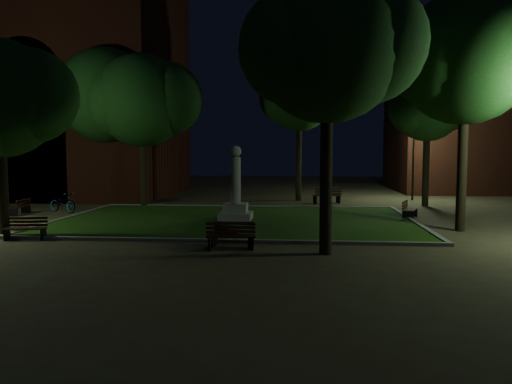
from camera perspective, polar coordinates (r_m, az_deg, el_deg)
ground at (r=19.83m, az=-3.07°, el=-4.14°), size 80.00×80.00×0.00m
lawn at (r=21.78m, az=-2.33°, el=-3.23°), size 15.00×10.00×0.08m
lawn_kerb at (r=21.78m, az=-2.33°, el=-3.17°), size 15.40×10.40×0.12m
monument at (r=21.68m, az=-2.34°, el=-0.83°), size 1.40×1.40×3.20m
building_main at (r=38.29m, az=-24.58°, el=10.82°), size 20.00×12.00×15.00m
building_far at (r=42.33m, az=26.40°, el=8.26°), size 16.00×10.00×12.00m
tree_west at (r=19.69m, az=-27.08°, el=9.50°), size 5.06×4.13×6.94m
tree_north_wl at (r=27.80m, az=-12.68°, el=10.17°), size 6.10×4.98×8.23m
tree_north_er at (r=30.64m, az=5.12°, el=10.75°), size 5.08×4.14×8.35m
tree_ne at (r=29.14m, az=19.19°, el=9.18°), size 4.64×3.79×7.34m
tree_east at (r=20.73m, az=23.17°, el=13.93°), size 6.10×4.98×9.00m
tree_se at (r=15.04m, az=8.58°, el=16.15°), size 5.45×4.45×8.29m
tree_nw at (r=29.75m, az=-16.54°, el=10.53°), size 6.54×5.34×8.83m
lamppost_nw at (r=32.30m, az=-23.84°, el=3.95°), size 1.18×0.28×3.98m
lamppost_ne at (r=32.11m, az=17.56°, el=4.89°), size 1.18×0.28×4.69m
bench_near_left at (r=15.57m, az=-2.95°, el=-5.15°), size 1.60×0.82×0.84m
bench_near_right at (r=15.99m, az=-2.65°, el=-4.99°), size 1.48×0.75×0.77m
bench_west_near at (r=18.97m, az=-24.84°, el=-3.89°), size 1.45×0.71×0.76m
bench_left_side at (r=26.36m, az=-25.34°, el=-1.60°), size 0.53×1.38×0.75m
bench_right_side at (r=23.72m, az=17.07°, el=-1.98°), size 0.95×1.50×0.78m
bench_far_side at (r=29.17m, az=8.13°, el=-0.48°), size 1.71×1.01×0.89m
bicycle at (r=26.65m, az=-21.22°, el=-1.12°), size 1.93×1.36×0.96m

